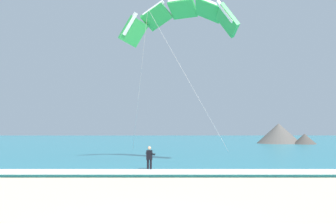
{
  "coord_description": "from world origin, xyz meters",
  "views": [
    {
      "loc": [
        0.48,
        -10.33,
        2.81
      ],
      "look_at": [
        0.48,
        14.82,
        3.96
      ],
      "focal_mm": 39.06,
      "sensor_mm": 36.0,
      "label": 1
    }
  ],
  "objects": [
    {
      "name": "surf_foam",
      "position": [
        0.0,
        11.82,
        0.22
      ],
      "size": [
        200.0,
        2.43,
        0.04
      ],
      "primitive_type": "cube",
      "color": "white",
      "rests_on": "sea"
    },
    {
      "name": "surfboard",
      "position": [
        -0.71,
        13.02,
        0.03
      ],
      "size": [
        0.91,
        1.46,
        0.09
      ],
      "color": "#239EC6",
      "rests_on": "ground"
    },
    {
      "name": "kite_primary",
      "position": [
        1.43,
        17.99,
        11.6
      ],
      "size": [
        9.15,
        6.84,
        11.88
      ],
      "color": "green"
    },
    {
      "name": "headland_right",
      "position": [
        20.71,
        54.55,
        1.77
      ],
      "size": [
        9.74,
        9.35,
        3.77
      ],
      "color": "#47423D",
      "rests_on": "ground"
    },
    {
      "name": "kitesurfer",
      "position": [
        -0.7,
        13.03,
        0.94
      ],
      "size": [
        0.64,
        0.64,
        1.69
      ],
      "color": "black",
      "rests_on": "ground"
    },
    {
      "name": "sea",
      "position": [
        0.0,
        70.82,
        0.1
      ],
      "size": [
        200.0,
        120.0,
        0.2
      ],
      "primitive_type": "cube",
      "color": "teal",
      "rests_on": "ground"
    }
  ]
}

